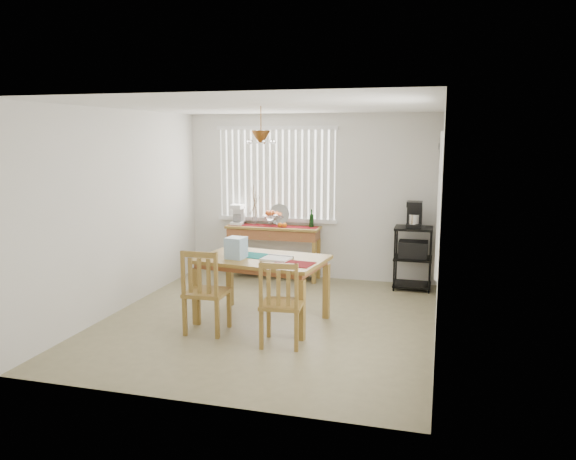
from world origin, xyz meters
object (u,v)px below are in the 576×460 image
(dining_table, at_px, (262,265))
(sideboard, at_px, (274,239))
(cart_items, at_px, (414,215))
(wire_cart, at_px, (413,252))
(chair_right, at_px, (281,304))
(chair_left, at_px, (205,292))

(dining_table, bearing_deg, sideboard, 102.75)
(cart_items, bearing_deg, sideboard, 178.21)
(wire_cart, distance_m, dining_table, 2.62)
(wire_cart, xyz_separation_m, cart_items, (0.00, 0.01, 0.55))
(sideboard, xyz_separation_m, chair_right, (0.92, -2.79, -0.16))
(wire_cart, bearing_deg, cart_items, 90.00)
(wire_cart, height_order, chair_right, chair_right)
(sideboard, distance_m, chair_right, 2.94)
(dining_table, relative_size, chair_left, 1.63)
(cart_items, bearing_deg, chair_left, -130.67)
(dining_table, bearing_deg, chair_left, -131.67)
(sideboard, height_order, cart_items, cart_items)
(chair_left, bearing_deg, cart_items, 49.33)
(dining_table, distance_m, chair_left, 0.79)
(dining_table, relative_size, chair_right, 1.69)
(wire_cart, bearing_deg, chair_left, -130.78)
(sideboard, bearing_deg, chair_right, -71.82)
(cart_items, distance_m, chair_left, 3.44)
(cart_items, height_order, chair_left, cart_items)
(sideboard, height_order, chair_right, chair_right)
(sideboard, relative_size, chair_right, 1.57)
(sideboard, bearing_deg, dining_table, -77.25)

